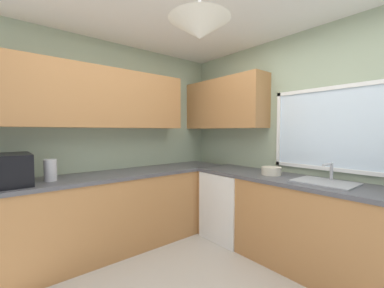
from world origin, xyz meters
name	(u,v)px	position (x,y,z in m)	size (l,w,h in m)	color
room_shell	(186,95)	(-0.77, 0.49, 1.80)	(3.68, 3.35, 2.60)	#9EAD8E
counter_run_left	(119,210)	(-1.47, 0.00, 0.46)	(0.65, 2.96, 0.91)	#AD7542
counter_run_back	(310,225)	(0.21, 1.30, 0.46)	(2.77, 0.65, 0.91)	#AD7542
dishwasher	(231,205)	(-0.81, 1.27, 0.43)	(0.60, 0.60, 0.87)	white
microwave	(8,170)	(-1.47, -1.05, 1.06)	(0.48, 0.36, 0.29)	black
kettle	(50,170)	(-1.45, -0.71, 1.02)	(0.12, 0.12, 0.22)	#B7B7BC
sink_assembly	(325,182)	(0.34, 1.31, 0.92)	(0.53, 0.40, 0.19)	#9EA0A5
bowl	(271,171)	(-0.24, 1.30, 0.96)	(0.22, 0.22, 0.09)	beige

